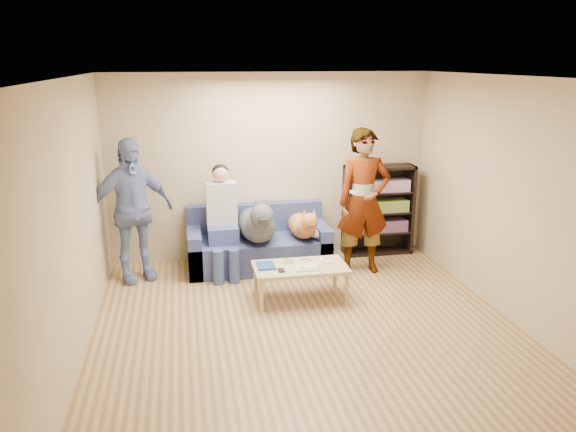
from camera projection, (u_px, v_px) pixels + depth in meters
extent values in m
plane|color=olive|center=(310.00, 334.00, 5.84)|extent=(5.00, 5.00, 0.00)
plane|color=white|center=(313.00, 78.00, 5.14)|extent=(5.00, 5.00, 0.00)
plane|color=tan|center=(271.00, 167.00, 7.85)|extent=(4.50, 0.00, 4.50)
plane|color=tan|center=(413.00, 332.00, 3.12)|extent=(4.50, 0.00, 4.50)
plane|color=tan|center=(69.00, 227.00, 5.08)|extent=(0.00, 5.00, 5.00)
plane|color=tan|center=(519.00, 203.00, 5.90)|extent=(0.00, 5.00, 5.00)
ellipsoid|color=#BBBBC0|center=(321.00, 233.00, 7.59)|extent=(0.39, 0.33, 0.13)
imported|color=gray|center=(364.00, 202.00, 7.35)|extent=(0.71, 0.48, 1.92)
imported|color=#7B92C5|center=(131.00, 210.00, 7.06)|extent=(1.17, 0.83, 1.85)
cube|color=silver|center=(354.00, 192.00, 7.07)|extent=(0.08, 0.14, 0.03)
cube|color=navy|center=(266.00, 266.00, 6.56)|extent=(0.20, 0.26, 0.03)
cube|color=beige|center=(306.00, 268.00, 6.50)|extent=(0.26, 0.20, 0.02)
cube|color=beige|center=(308.00, 266.00, 6.52)|extent=(0.22, 0.17, 0.01)
cube|color=silver|center=(288.00, 261.00, 6.68)|extent=(0.11, 0.06, 0.05)
cube|color=white|center=(321.00, 260.00, 6.73)|extent=(0.04, 0.13, 0.03)
cube|color=white|center=(329.00, 262.00, 6.67)|extent=(0.09, 0.06, 0.03)
cylinder|color=white|center=(317.00, 264.00, 6.61)|extent=(0.07, 0.07, 0.02)
cylinder|color=white|center=(316.00, 262.00, 6.68)|extent=(0.07, 0.07, 0.02)
cylinder|color=orange|center=(301.00, 270.00, 6.43)|extent=(0.13, 0.06, 0.01)
cylinder|color=black|center=(307.00, 260.00, 6.78)|extent=(0.13, 0.08, 0.01)
cube|color=black|center=(281.00, 270.00, 6.43)|extent=(0.07, 0.12, 0.02)
cube|color=#515B93|center=(258.00, 252.00, 7.68)|extent=(1.90, 0.85, 0.42)
cube|color=#515B93|center=(255.00, 217.00, 7.88)|extent=(1.90, 0.18, 0.40)
cube|color=#515B93|center=(195.00, 251.00, 7.50)|extent=(0.18, 0.85, 0.58)
cube|color=#515B93|center=(319.00, 243.00, 7.81)|extent=(0.18, 0.85, 0.58)
cube|color=#3F488B|center=(223.00, 234.00, 7.43)|extent=(0.40, 0.38, 0.22)
cylinder|color=#3B5083|center=(218.00, 268.00, 7.10)|extent=(0.14, 0.14, 0.47)
cylinder|color=#39467F|center=(234.00, 267.00, 7.13)|extent=(0.14, 0.14, 0.47)
cube|color=#B4B5B9|center=(221.00, 204.00, 7.42)|extent=(0.40, 0.24, 0.58)
sphere|color=tan|center=(220.00, 174.00, 7.31)|extent=(0.21, 0.21, 0.21)
ellipsoid|color=black|center=(220.00, 171.00, 7.33)|extent=(0.22, 0.22, 0.19)
ellipsoid|color=#474B51|center=(257.00, 224.00, 7.51)|extent=(0.48, 0.99, 0.41)
sphere|color=#4C4E56|center=(260.00, 224.00, 7.18)|extent=(0.36, 0.36, 0.36)
sphere|color=#4D5058|center=(262.00, 215.00, 6.97)|extent=(0.29, 0.29, 0.29)
cube|color=black|center=(263.00, 221.00, 6.86)|extent=(0.09, 0.14, 0.08)
cone|color=#53545E|center=(256.00, 203.00, 6.94)|extent=(0.09, 0.09, 0.14)
cone|color=#51535C|center=(267.00, 203.00, 6.96)|extent=(0.09, 0.09, 0.14)
cylinder|color=#474B51|center=(253.00, 219.00, 7.92)|extent=(0.06, 0.32, 0.19)
ellipsoid|color=#BB7739|center=(302.00, 226.00, 7.65)|extent=(0.35, 0.73, 0.31)
sphere|color=#A85633|center=(307.00, 227.00, 7.35)|extent=(0.26, 0.26, 0.26)
sphere|color=#B67537|center=(310.00, 221.00, 7.16)|extent=(0.21, 0.21, 0.21)
cube|color=#562D1D|center=(312.00, 226.00, 7.06)|extent=(0.07, 0.10, 0.06)
cone|color=#B65D37|center=(304.00, 213.00, 7.14)|extent=(0.07, 0.07, 0.10)
cone|color=#AA6833|center=(314.00, 212.00, 7.16)|extent=(0.07, 0.07, 0.10)
cylinder|color=#B07335|center=(296.00, 220.00, 8.03)|extent=(0.04, 0.24, 0.14)
cube|color=tan|center=(300.00, 267.00, 6.60)|extent=(1.10, 0.60, 0.04)
cylinder|color=#DABD86|center=(261.00, 296.00, 6.33)|extent=(0.05, 0.05, 0.38)
cylinder|color=tan|center=(347.00, 289.00, 6.51)|extent=(0.05, 0.05, 0.38)
cylinder|color=tan|center=(256.00, 279.00, 6.80)|extent=(0.05, 0.05, 0.38)
cylinder|color=tan|center=(335.00, 273.00, 6.98)|extent=(0.05, 0.05, 0.38)
cube|color=black|center=(346.00, 212.00, 8.05)|extent=(0.04, 0.34, 1.30)
cube|color=black|center=(409.00, 208.00, 8.23)|extent=(0.04, 0.34, 1.30)
cube|color=black|center=(380.00, 167.00, 7.97)|extent=(1.00, 0.34, 0.04)
cube|color=black|center=(376.00, 251.00, 8.31)|extent=(1.00, 0.34, 0.04)
cube|color=black|center=(375.00, 207.00, 8.29)|extent=(1.00, 0.02, 1.30)
cube|color=black|center=(377.00, 232.00, 8.23)|extent=(0.94, 0.32, 0.03)
cube|color=black|center=(378.00, 212.00, 8.15)|extent=(0.94, 0.32, 0.02)
cube|color=black|center=(379.00, 192.00, 8.07)|extent=(0.94, 0.32, 0.02)
cube|color=#B23333|center=(378.00, 226.00, 8.18)|extent=(0.84, 0.24, 0.17)
cube|color=gold|center=(379.00, 206.00, 8.10)|extent=(0.84, 0.24, 0.17)
cube|color=#994C99|center=(380.00, 186.00, 8.02)|extent=(0.84, 0.24, 0.17)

